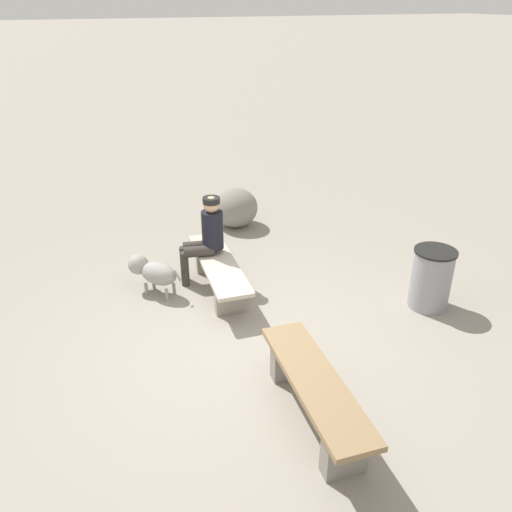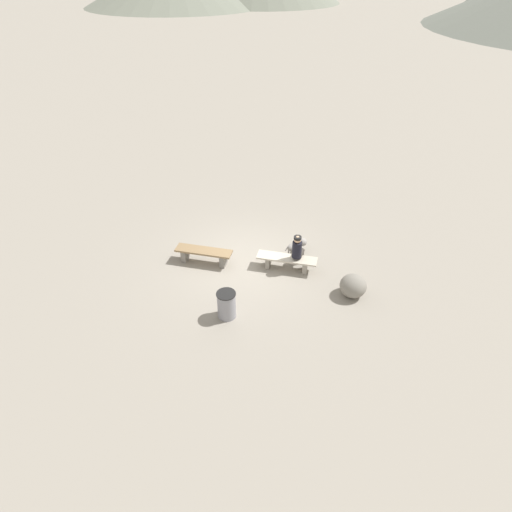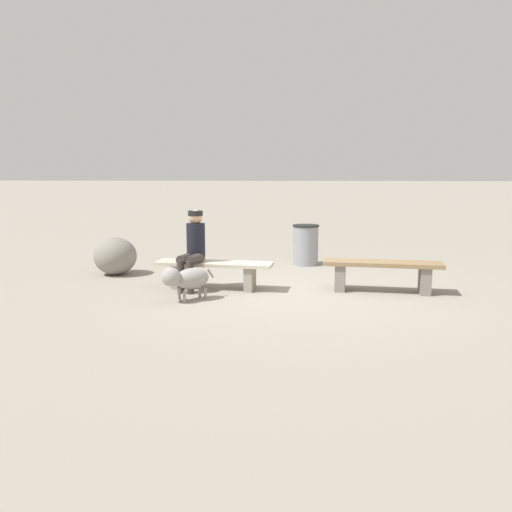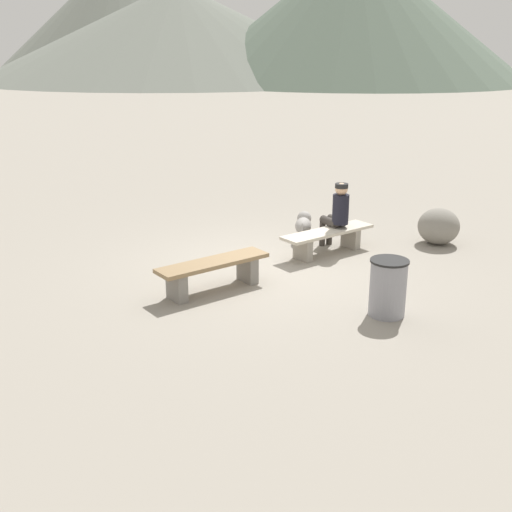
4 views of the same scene
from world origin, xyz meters
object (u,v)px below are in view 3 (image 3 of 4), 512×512
Objects in this scene: bench_left at (382,271)px; bench_right at (214,270)px; seated_person at (193,245)px; boulder at (115,256)px; trash_bin at (306,245)px; dog at (186,278)px.

bench_right is (2.62, -0.02, -0.02)m from bench_left.
seated_person is 1.63× the size of boulder.
trash_bin is (1.14, -2.34, 0.08)m from bench_left.
bench_right is 2.73× the size of dog.
trash_bin reaches higher than bench_right.
bench_left is 3.01m from dog.
bench_left is at bearing 156.54° from dog.
trash_bin reaches higher than bench_left.
boulder is at bearing -6.57° from bench_left.
boulder is at bearing 20.46° from trash_bin.
dog is at bearing 22.04° from bench_left.
trash_bin is at bearing -116.10° from bench_right.
bench_left is 2.96m from seated_person.
boulder reaches higher than bench_right.
bench_right is at bearing -147.44° from dog.
dog is 2.51m from boulder.
bench_right is 1.52× the size of seated_person.
trash_bin reaches higher than boulder.
trash_bin is at bearing -159.54° from boulder.
bench_left is at bearing -174.06° from bench_right.
trash_bin is (-1.48, -2.32, 0.10)m from bench_right.
seated_person is at bearing 17.50° from bench_right.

